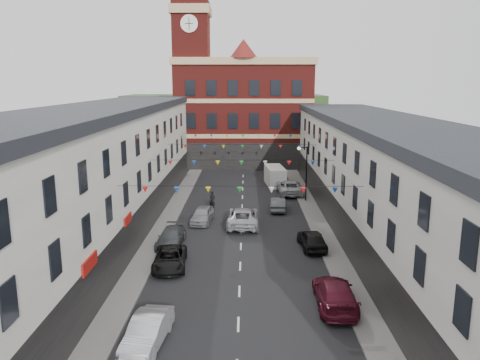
{
  "coord_description": "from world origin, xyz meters",
  "views": [
    {
      "loc": [
        0.39,
        -34.75,
        12.65
      ],
      "look_at": [
        -0.15,
        6.81,
        3.9
      ],
      "focal_mm": 35.0,
      "sensor_mm": 36.0,
      "label": 1
    }
  ],
  "objects_px": {
    "car_left_e": "(202,215)",
    "street_lamp": "(304,166)",
    "car_left_b": "(147,331)",
    "car_left_c": "(170,259)",
    "car_right_f": "(290,187)",
    "white_van": "(275,176)",
    "car_right_c": "(335,294)",
    "car_left_d": "(171,237)",
    "car_right_e": "(278,204)",
    "pedestrian": "(212,201)",
    "car_right_d": "(312,239)",
    "moving_car": "(243,217)"
  },
  "relations": [
    {
      "from": "car_left_e",
      "to": "street_lamp",
      "type": "bearing_deg",
      "value": 43.27
    },
    {
      "from": "street_lamp",
      "to": "car_left_c",
      "type": "relative_size",
      "value": 1.27
    },
    {
      "from": "car_left_b",
      "to": "car_left_d",
      "type": "height_order",
      "value": "car_left_b"
    },
    {
      "from": "car_right_c",
      "to": "car_left_c",
      "type": "bearing_deg",
      "value": -26.55
    },
    {
      "from": "car_left_b",
      "to": "white_van",
      "type": "xyz_separation_m",
      "value": [
        8.4,
        36.34,
        0.43
      ]
    },
    {
      "from": "car_left_b",
      "to": "pedestrian",
      "type": "distance_m",
      "value": 24.8
    },
    {
      "from": "car_right_f",
      "to": "white_van",
      "type": "xyz_separation_m",
      "value": [
        -1.41,
        4.73,
        0.34
      ]
    },
    {
      "from": "street_lamp",
      "to": "car_left_b",
      "type": "height_order",
      "value": "street_lamp"
    },
    {
      "from": "car_left_e",
      "to": "car_right_e",
      "type": "distance_m",
      "value": 8.35
    },
    {
      "from": "car_right_d",
      "to": "white_van",
      "type": "relative_size",
      "value": 0.83
    },
    {
      "from": "car_left_b",
      "to": "pedestrian",
      "type": "bearing_deg",
      "value": 93.45
    },
    {
      "from": "white_van",
      "to": "car_right_d",
      "type": "bearing_deg",
      "value": -92.32
    },
    {
      "from": "car_left_c",
      "to": "car_left_e",
      "type": "xyz_separation_m",
      "value": [
        1.26,
        10.67,
        0.07
      ]
    },
    {
      "from": "car_left_b",
      "to": "car_left_e",
      "type": "relative_size",
      "value": 1.03
    },
    {
      "from": "car_left_b",
      "to": "street_lamp",
      "type": "bearing_deg",
      "value": 75.35
    },
    {
      "from": "car_right_d",
      "to": "white_van",
      "type": "xyz_separation_m",
      "value": [
        -1.5,
        22.65,
        0.41
      ]
    },
    {
      "from": "car_right_e",
      "to": "car_left_d",
      "type": "bearing_deg",
      "value": 52.43
    },
    {
      "from": "car_left_d",
      "to": "car_right_e",
      "type": "bearing_deg",
      "value": 51.6
    },
    {
      "from": "car_left_b",
      "to": "car_left_d",
      "type": "relative_size",
      "value": 0.96
    },
    {
      "from": "car_right_f",
      "to": "white_van",
      "type": "bearing_deg",
      "value": -74.61
    },
    {
      "from": "car_left_c",
      "to": "car_right_e",
      "type": "height_order",
      "value": "car_right_e"
    },
    {
      "from": "pedestrian",
      "to": "car_left_c",
      "type": "bearing_deg",
      "value": -72.49
    },
    {
      "from": "moving_car",
      "to": "car_right_e",
      "type": "bearing_deg",
      "value": -123.03
    },
    {
      "from": "car_right_c",
      "to": "car_right_f",
      "type": "xyz_separation_m",
      "value": [
        -0.08,
        27.43,
        0.05
      ]
    },
    {
      "from": "street_lamp",
      "to": "car_right_f",
      "type": "height_order",
      "value": "street_lamp"
    },
    {
      "from": "car_right_c",
      "to": "car_right_d",
      "type": "xyz_separation_m",
      "value": [
        0.0,
        9.51,
        -0.03
      ]
    },
    {
      "from": "car_left_d",
      "to": "car_right_f",
      "type": "distance_m",
      "value": 20.51
    },
    {
      "from": "car_right_c",
      "to": "car_left_d",
      "type": "bearing_deg",
      "value": -40.84
    },
    {
      "from": "white_van",
      "to": "car_right_c",
      "type": "bearing_deg",
      "value": -93.44
    },
    {
      "from": "car_right_d",
      "to": "car_right_f",
      "type": "distance_m",
      "value": 17.92
    },
    {
      "from": "car_left_b",
      "to": "car_right_e",
      "type": "distance_m",
      "value": 25.9
    },
    {
      "from": "car_right_c",
      "to": "street_lamp",
      "type": "bearing_deg",
      "value": -90.9
    },
    {
      "from": "street_lamp",
      "to": "car_right_e",
      "type": "distance_m",
      "value": 5.55
    },
    {
      "from": "car_left_b",
      "to": "car_right_c",
      "type": "relative_size",
      "value": 0.83
    },
    {
      "from": "car_left_d",
      "to": "pedestrian",
      "type": "height_order",
      "value": "pedestrian"
    },
    {
      "from": "street_lamp",
      "to": "car_left_d",
      "type": "xyz_separation_m",
      "value": [
        -12.05,
        -13.79,
        -3.24
      ]
    },
    {
      "from": "car_left_d",
      "to": "car_right_c",
      "type": "distance_m",
      "value": 14.91
    },
    {
      "from": "pedestrian",
      "to": "car_right_d",
      "type": "bearing_deg",
      "value": -27.93
    },
    {
      "from": "car_right_c",
      "to": "white_van",
      "type": "bearing_deg",
      "value": -85.71
    },
    {
      "from": "car_left_c",
      "to": "car_right_c",
      "type": "distance_m",
      "value": 11.75
    },
    {
      "from": "street_lamp",
      "to": "car_left_e",
      "type": "height_order",
      "value": "street_lamp"
    },
    {
      "from": "car_left_b",
      "to": "car_left_e",
      "type": "bearing_deg",
      "value": 94.44
    },
    {
      "from": "white_van",
      "to": "street_lamp",
      "type": "bearing_deg",
      "value": -79.04
    },
    {
      "from": "car_left_c",
      "to": "car_right_d",
      "type": "height_order",
      "value": "car_right_d"
    },
    {
      "from": "car_left_d",
      "to": "car_right_f",
      "type": "relative_size",
      "value": 0.78
    },
    {
      "from": "car_left_b",
      "to": "car_left_c",
      "type": "xyz_separation_m",
      "value": [
        -0.46,
        9.73,
        -0.07
      ]
    },
    {
      "from": "car_left_b",
      "to": "car_right_e",
      "type": "bearing_deg",
      "value": 78.69
    },
    {
      "from": "street_lamp",
      "to": "car_right_d",
      "type": "relative_size",
      "value": 1.38
    },
    {
      "from": "car_left_b",
      "to": "white_van",
      "type": "distance_m",
      "value": 37.3
    },
    {
      "from": "street_lamp",
      "to": "car_left_d",
      "type": "distance_m",
      "value": 18.6
    }
  ]
}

